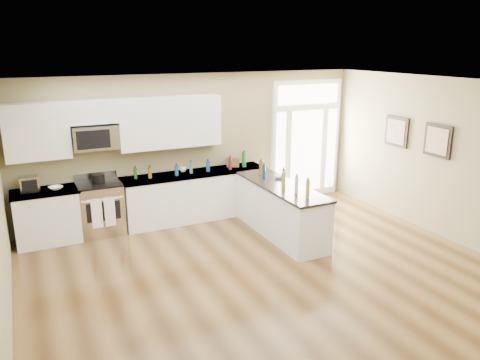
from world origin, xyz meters
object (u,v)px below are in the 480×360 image
(peninsula_cabinet, at_px, (280,212))
(kitchen_range, at_px, (101,208))
(stockpot, at_px, (98,178))
(toaster_oven, at_px, (29,184))

(peninsula_cabinet, xyz_separation_m, kitchen_range, (-2.90, 1.45, 0.05))
(peninsula_cabinet, distance_m, stockpot, 3.31)
(kitchen_range, distance_m, toaster_oven, 1.26)
(stockpot, height_order, toaster_oven, toaster_oven)
(peninsula_cabinet, height_order, toaster_oven, toaster_oven)
(peninsula_cabinet, xyz_separation_m, toaster_oven, (-4.02, 1.49, 0.64))
(kitchen_range, bearing_deg, toaster_oven, 178.05)
(peninsula_cabinet, xyz_separation_m, stockpot, (-2.90, 1.48, 0.60))
(kitchen_range, xyz_separation_m, toaster_oven, (-1.11, 0.04, 0.59))
(stockpot, bearing_deg, peninsula_cabinet, -27.12)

